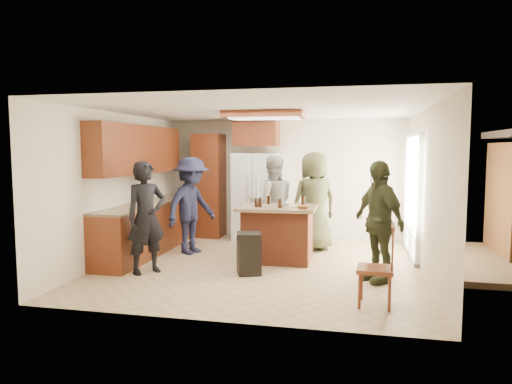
% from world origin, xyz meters
% --- Properties ---
extents(person_front_left, '(0.74, 0.77, 1.71)m').
position_xyz_m(person_front_left, '(-1.62, -0.81, 0.85)').
color(person_front_left, black).
rests_on(person_front_left, ground).
extents(person_behind_left, '(0.99, 0.79, 1.78)m').
position_xyz_m(person_behind_left, '(-0.03, 1.09, 0.89)').
color(person_behind_left, gray).
rests_on(person_behind_left, ground).
extents(person_behind_right, '(1.07, 0.99, 1.84)m').
position_xyz_m(person_behind_right, '(0.73, 1.26, 0.92)').
color(person_behind_right, '#353820').
rests_on(person_behind_right, ground).
extents(person_side_right, '(0.99, 1.13, 1.73)m').
position_xyz_m(person_side_right, '(1.79, -0.55, 0.86)').
color(person_side_right, '#333820').
rests_on(person_side_right, ground).
extents(person_counter, '(0.93, 1.24, 1.74)m').
position_xyz_m(person_counter, '(-1.42, 0.58, 0.87)').
color(person_counter, black).
rests_on(person_counter, ground).
extents(left_cabinetry, '(0.64, 3.00, 2.30)m').
position_xyz_m(left_cabinetry, '(-2.24, 0.40, 0.96)').
color(left_cabinetry, maroon).
rests_on(left_cabinetry, ground).
extents(back_wall_units, '(1.80, 0.60, 2.45)m').
position_xyz_m(back_wall_units, '(-1.33, 2.20, 1.38)').
color(back_wall_units, maroon).
rests_on(back_wall_units, ground).
extents(refrigerator, '(0.90, 0.76, 1.80)m').
position_xyz_m(refrigerator, '(-0.55, 2.12, 0.90)').
color(refrigerator, white).
rests_on(refrigerator, ground).
extents(kitchen_island, '(1.28, 1.03, 0.93)m').
position_xyz_m(kitchen_island, '(0.20, 0.38, 0.47)').
color(kitchen_island, brown).
rests_on(kitchen_island, ground).
extents(island_items, '(0.92, 0.72, 0.15)m').
position_xyz_m(island_items, '(0.38, 0.29, 0.97)').
color(island_items, silver).
rests_on(island_items, kitchen_island).
extents(trash_bin, '(0.44, 0.44, 0.63)m').
position_xyz_m(trash_bin, '(-0.09, -0.56, 0.32)').
color(trash_bin, black).
rests_on(trash_bin, ground).
extents(spindle_chair, '(0.45, 0.45, 0.99)m').
position_xyz_m(spindle_chair, '(1.73, -1.62, 0.45)').
color(spindle_chair, maroon).
rests_on(spindle_chair, ground).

